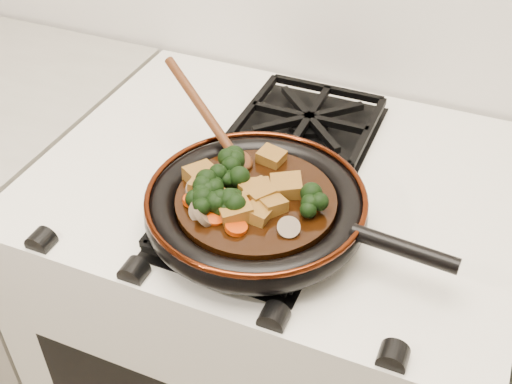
% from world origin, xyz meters
% --- Properties ---
extents(stove, '(0.76, 0.60, 0.90)m').
position_xyz_m(stove, '(0.00, 1.69, 0.45)').
color(stove, white).
rests_on(stove, ground).
extents(burner_grate_front, '(0.23, 0.23, 0.03)m').
position_xyz_m(burner_grate_front, '(0.00, 1.55, 0.91)').
color(burner_grate_front, black).
rests_on(burner_grate_front, stove).
extents(burner_grate_back, '(0.23, 0.23, 0.03)m').
position_xyz_m(burner_grate_back, '(0.00, 1.83, 0.91)').
color(burner_grate_back, black).
rests_on(burner_grate_back, stove).
extents(skillet, '(0.44, 0.31, 0.05)m').
position_xyz_m(skillet, '(0.02, 1.56, 0.94)').
color(skillet, black).
rests_on(skillet, burner_grate_front).
extents(braising_sauce, '(0.22, 0.22, 0.02)m').
position_xyz_m(braising_sauce, '(0.02, 1.56, 0.95)').
color(braising_sauce, black).
rests_on(braising_sauce, skillet).
extents(tofu_cube_0, '(0.06, 0.06, 0.03)m').
position_xyz_m(tofu_cube_0, '(0.05, 1.58, 0.97)').
color(tofu_cube_0, brown).
rests_on(tofu_cube_0, braising_sauce).
extents(tofu_cube_1, '(0.06, 0.06, 0.03)m').
position_xyz_m(tofu_cube_1, '(-0.07, 1.56, 0.97)').
color(tofu_cube_1, brown).
rests_on(tofu_cube_1, braising_sauce).
extents(tofu_cube_2, '(0.06, 0.05, 0.03)m').
position_xyz_m(tofu_cube_2, '(0.01, 1.56, 0.97)').
color(tofu_cube_2, brown).
rests_on(tofu_cube_2, braising_sauce).
extents(tofu_cube_3, '(0.06, 0.06, 0.03)m').
position_xyz_m(tofu_cube_3, '(0.02, 1.56, 0.97)').
color(tofu_cube_3, brown).
rests_on(tofu_cube_3, braising_sauce).
extents(tofu_cube_4, '(0.05, 0.05, 0.02)m').
position_xyz_m(tofu_cube_4, '(-0.04, 1.52, 0.97)').
color(tofu_cube_4, brown).
rests_on(tofu_cube_4, braising_sauce).
extents(tofu_cube_5, '(0.05, 0.05, 0.03)m').
position_xyz_m(tofu_cube_5, '(-0.05, 1.54, 0.97)').
color(tofu_cube_5, brown).
rests_on(tofu_cube_5, braising_sauce).
extents(tofu_cube_6, '(0.04, 0.04, 0.03)m').
position_xyz_m(tofu_cube_6, '(0.03, 1.52, 0.97)').
color(tofu_cube_6, brown).
rests_on(tofu_cube_6, braising_sauce).
extents(tofu_cube_7, '(0.04, 0.04, 0.02)m').
position_xyz_m(tofu_cube_7, '(0.00, 1.64, 0.97)').
color(tofu_cube_7, brown).
rests_on(tofu_cube_7, braising_sauce).
extents(tofu_cube_8, '(0.05, 0.05, 0.03)m').
position_xyz_m(tofu_cube_8, '(0.04, 1.54, 0.97)').
color(tofu_cube_8, brown).
rests_on(tofu_cube_8, braising_sauce).
extents(tofu_cube_9, '(0.06, 0.06, 0.03)m').
position_xyz_m(tofu_cube_9, '(0.00, 1.51, 0.97)').
color(tofu_cube_9, brown).
rests_on(tofu_cube_9, braising_sauce).
extents(broccoli_floret_0, '(0.09, 0.09, 0.08)m').
position_xyz_m(broccoli_floret_0, '(0.10, 1.56, 0.97)').
color(broccoli_floret_0, black).
rests_on(broccoli_floret_0, braising_sauce).
extents(broccoli_floret_1, '(0.08, 0.08, 0.06)m').
position_xyz_m(broccoli_floret_1, '(-0.05, 1.50, 0.97)').
color(broccoli_floret_1, black).
rests_on(broccoli_floret_1, braising_sauce).
extents(broccoli_floret_2, '(0.08, 0.07, 0.07)m').
position_xyz_m(broccoli_floret_2, '(-0.02, 1.51, 0.97)').
color(broccoli_floret_2, black).
rests_on(broccoli_floret_2, braising_sauce).
extents(broccoli_floret_3, '(0.09, 0.09, 0.07)m').
position_xyz_m(broccoli_floret_3, '(-0.01, 1.52, 0.97)').
color(broccoli_floret_3, black).
rests_on(broccoli_floret_3, braising_sauce).
extents(broccoli_floret_4, '(0.07, 0.07, 0.06)m').
position_xyz_m(broccoli_floret_4, '(-0.03, 1.61, 0.97)').
color(broccoli_floret_4, black).
rests_on(broccoli_floret_4, braising_sauce).
extents(broccoli_floret_5, '(0.07, 0.08, 0.07)m').
position_xyz_m(broccoli_floret_5, '(-0.04, 1.55, 0.97)').
color(broccoli_floret_5, black).
rests_on(broccoli_floret_5, braising_sauce).
extents(broccoli_floret_6, '(0.07, 0.06, 0.06)m').
position_xyz_m(broccoli_floret_6, '(-0.04, 1.52, 0.97)').
color(broccoli_floret_6, black).
rests_on(broccoli_floret_6, braising_sauce).
extents(broccoli_floret_7, '(0.09, 0.09, 0.06)m').
position_xyz_m(broccoli_floret_7, '(-0.02, 1.58, 0.97)').
color(broccoli_floret_7, black).
rests_on(broccoli_floret_7, braising_sauce).
extents(carrot_coin_0, '(0.03, 0.03, 0.01)m').
position_xyz_m(carrot_coin_0, '(0.02, 1.49, 0.96)').
color(carrot_coin_0, '#B63105').
rests_on(carrot_coin_0, braising_sauce).
extents(carrot_coin_1, '(0.03, 0.03, 0.02)m').
position_xyz_m(carrot_coin_1, '(-0.02, 1.49, 0.96)').
color(carrot_coin_1, '#B63105').
rests_on(carrot_coin_1, braising_sauce).
extents(carrot_coin_2, '(0.03, 0.03, 0.01)m').
position_xyz_m(carrot_coin_2, '(-0.06, 1.51, 0.96)').
color(carrot_coin_2, '#B63105').
rests_on(carrot_coin_2, braising_sauce).
extents(carrot_coin_3, '(0.03, 0.03, 0.02)m').
position_xyz_m(carrot_coin_3, '(0.02, 1.54, 0.96)').
color(carrot_coin_3, '#B63105').
rests_on(carrot_coin_3, braising_sauce).
extents(carrot_coin_4, '(0.03, 0.03, 0.03)m').
position_xyz_m(carrot_coin_4, '(0.01, 1.52, 0.96)').
color(carrot_coin_4, '#B63105').
rests_on(carrot_coin_4, braising_sauce).
extents(mushroom_slice_0, '(0.05, 0.05, 0.03)m').
position_xyz_m(mushroom_slice_0, '(-0.06, 1.53, 0.97)').
color(mushroom_slice_0, brown).
rests_on(mushroom_slice_0, braising_sauce).
extents(mushroom_slice_1, '(0.04, 0.04, 0.02)m').
position_xyz_m(mushroom_slice_1, '(0.08, 1.51, 0.97)').
color(mushroom_slice_1, brown).
rests_on(mushroom_slice_1, braising_sauce).
extents(mushroom_slice_2, '(0.04, 0.05, 0.03)m').
position_xyz_m(mushroom_slice_2, '(-0.03, 1.49, 0.97)').
color(mushroom_slice_2, brown).
rests_on(mushroom_slice_2, braising_sauce).
extents(mushroom_slice_3, '(0.05, 0.04, 0.03)m').
position_xyz_m(mushroom_slice_3, '(-0.04, 1.50, 0.97)').
color(mushroom_slice_3, brown).
rests_on(mushroom_slice_3, braising_sauce).
extents(mushroom_slice_4, '(0.05, 0.05, 0.02)m').
position_xyz_m(mushroom_slice_4, '(-0.06, 1.53, 0.97)').
color(mushroom_slice_4, brown).
rests_on(mushroom_slice_4, braising_sauce).
extents(wooden_spoon, '(0.13, 0.10, 0.22)m').
position_xyz_m(wooden_spoon, '(-0.09, 1.65, 0.98)').
color(wooden_spoon, '#4E2610').
rests_on(wooden_spoon, braising_sauce).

